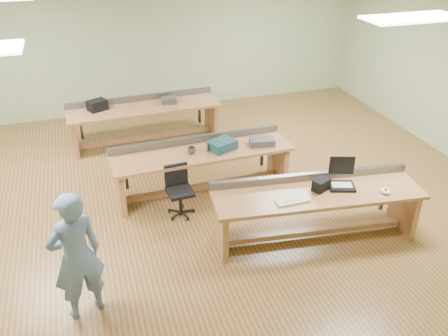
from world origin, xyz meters
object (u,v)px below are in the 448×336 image
at_px(camera_bag, 321,185).
at_px(mug, 192,150).
at_px(person, 76,256).
at_px(workbench_mid, 202,161).
at_px(task_chair, 180,197).
at_px(laptop_base, 342,186).
at_px(workbench_back, 145,115).
at_px(parts_bin_teal, 222,145).
at_px(drinks_can, 206,148).
at_px(workbench_front, 316,203).
at_px(parts_bin_grey, 262,142).

distance_m(camera_bag, mug, 2.13).
height_order(person, mug, person).
height_order(workbench_mid, task_chair, workbench_mid).
height_order(person, laptop_base, person).
height_order(workbench_mid, workbench_back, same).
bearing_deg(parts_bin_teal, workbench_mid, 170.06).
height_order(laptop_base, drinks_can, drinks_can).
xyz_separation_m(workbench_back, person, (-1.42, -4.35, 0.25)).
relative_size(laptop_base, mug, 2.57).
height_order(laptop_base, camera_bag, camera_bag).
bearing_deg(workbench_mid, workbench_front, -56.56).
bearing_deg(task_chair, parts_bin_teal, 26.53).
xyz_separation_m(person, laptop_base, (3.54, 0.50, -0.04)).
relative_size(person, camera_bag, 6.78).
xyz_separation_m(laptop_base, mug, (-1.72, 1.61, 0.03)).
bearing_deg(task_chair, mug, 51.96).
bearing_deg(parts_bin_grey, workbench_front, -82.98).
bearing_deg(drinks_can, workbench_back, 106.18).
relative_size(person, mug, 12.02).
bearing_deg(workbench_front, drinks_can, 131.43).
bearing_deg(camera_bag, workbench_front, 169.01).
xyz_separation_m(workbench_back, drinks_can, (0.64, -2.22, 0.25)).
bearing_deg(mug, laptop_base, -43.11).
relative_size(workbench_front, mug, 21.92).
bearing_deg(workbench_mid, workbench_back, 103.06).
height_order(workbench_front, laptop_base, workbench_front).
distance_m(parts_bin_grey, mug, 1.17).
distance_m(task_chair, parts_bin_teal, 1.10).
relative_size(workbench_front, parts_bin_teal, 7.17).
relative_size(camera_bag, mug, 1.77).
xyz_separation_m(workbench_front, laptop_base, (0.36, -0.02, 0.21)).
height_order(person, parts_bin_grey, person).
relative_size(parts_bin_grey, drinks_can, 3.65).
bearing_deg(drinks_can, workbench_front, -55.27).
xyz_separation_m(workbench_front, drinks_can, (-1.12, 1.61, 0.25)).
bearing_deg(laptop_base, camera_bag, -167.55).
xyz_separation_m(workbench_back, task_chair, (0.08, -2.71, -0.27)).
height_order(laptop_base, parts_bin_grey, parts_bin_grey).
bearing_deg(parts_bin_teal, workbench_front, -61.98).
height_order(workbench_back, parts_bin_grey, workbench_back).
xyz_separation_m(workbench_front, person, (-3.18, -0.52, 0.25)).
height_order(workbench_front, mug, workbench_front).
xyz_separation_m(mug, drinks_can, (0.24, 0.02, 0.00)).
bearing_deg(laptop_base, parts_bin_teal, 145.28).
xyz_separation_m(laptop_base, parts_bin_teal, (-1.22, 1.63, 0.05)).
bearing_deg(task_chair, camera_bag, -36.30).
xyz_separation_m(camera_bag, task_chair, (-1.74, 1.11, -0.54)).
bearing_deg(person, workbench_front, 169.36).
bearing_deg(parts_bin_teal, laptop_base, -53.16).
relative_size(workbench_mid, parts_bin_teal, 7.06).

